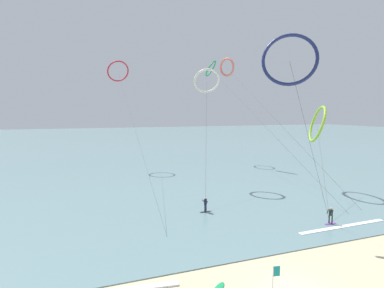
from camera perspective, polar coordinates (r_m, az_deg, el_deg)
The scene contains 11 objects.
sea_water at distance 119.62m, azimuth -13.52°, elevation 0.67°, with size 400.00×200.00×0.08m, color slate.
surfer_charcoal at distance 33.37m, azimuth 2.64°, elevation -11.89°, with size 1.40×0.72×1.70m.
surfer_violet at distance 33.05m, azimuth 25.40°, elevation -12.68°, with size 1.40×0.71×1.70m.
kite_navy at distance 29.91m, azimuth 18.49°, elevation 15.33°, with size 7.01×4.30×18.64m.
kite_emerald at distance 68.50m, azimuth 3.71°, elevation 14.41°, with size 4.27×41.48×22.84m.
kite_crimson at distance 62.31m, azimuth -14.20°, elevation 13.56°, with size 4.73×38.79×21.43m.
kite_coral at distance 63.63m, azimuth 6.85°, elevation 14.61°, with size 2.60×34.58×22.54m.
kite_ivory at distance 45.78m, azimuth 2.88°, elevation 12.16°, with size 7.48×14.37×17.78m.
kite_lime at distance 45.13m, azimuth 23.21°, elevation 3.59°, with size 10.10×14.07×12.17m.
beach_flag at distance 19.11m, azimuth 15.76°, elevation -23.99°, with size 0.47×0.10×2.44m.
wave_crest_mid at distance 33.12m, azimuth 27.38°, elevation -14.13°, with size 10.33×0.50×0.12m, color white.
Camera 1 is at (-11.68, -13.97, 11.17)m, focal length 27.38 mm.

